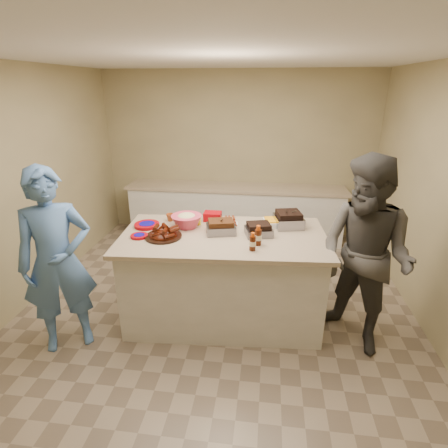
# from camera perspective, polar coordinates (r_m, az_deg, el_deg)

# --- Properties ---
(room) EXTENTS (4.50, 5.00, 2.70)m
(room) POSITION_cam_1_polar(r_m,az_deg,el_deg) (4.19, -1.27, -14.00)
(room) COLOR tan
(room) RESTS_ON ground
(back_counter) EXTENTS (3.60, 0.64, 0.90)m
(back_counter) POSITION_cam_1_polar(r_m,az_deg,el_deg) (5.94, 1.84, 2.01)
(back_counter) COLOR silver
(back_counter) RESTS_ON ground
(island) EXTENTS (2.19, 1.26, 1.01)m
(island) POSITION_cam_1_polar(r_m,az_deg,el_deg) (4.12, -0.09, -14.70)
(island) COLOR silver
(island) RESTS_ON ground
(rib_platter) EXTENTS (0.44, 0.44, 0.15)m
(rib_platter) POSITION_cam_1_polar(r_m,az_deg,el_deg) (3.61, -9.85, -2.14)
(rib_platter) COLOR #461204
(rib_platter) RESTS_ON island
(pulled_pork_tray) EXTENTS (0.34, 0.29, 0.09)m
(pulled_pork_tray) POSITION_cam_1_polar(r_m,az_deg,el_deg) (3.66, -0.51, -1.47)
(pulled_pork_tray) COLOR #47230F
(pulled_pork_tray) RESTS_ON island
(brisket_tray) EXTENTS (0.31, 0.28, 0.08)m
(brisket_tray) POSITION_cam_1_polar(r_m,az_deg,el_deg) (3.63, 5.64, -1.81)
(brisket_tray) COLOR black
(brisket_tray) RESTS_ON island
(roasting_pan) EXTENTS (0.35, 0.35, 0.12)m
(roasting_pan) POSITION_cam_1_polar(r_m,az_deg,el_deg) (3.89, 10.40, -0.39)
(roasting_pan) COLOR gray
(roasting_pan) RESTS_ON island
(coleslaw_bowl) EXTENTS (0.35, 0.35, 0.23)m
(coleslaw_bowl) POSITION_cam_1_polar(r_m,az_deg,el_deg) (3.84, -6.08, -0.47)
(coleslaw_bowl) COLOR #CE3B55
(coleslaw_bowl) RESTS_ON island
(sausage_plate) EXTENTS (0.32, 0.32, 0.05)m
(sausage_plate) POSITION_cam_1_polar(r_m,az_deg,el_deg) (3.89, 0.36, -0.06)
(sausage_plate) COLOR silver
(sausage_plate) RESTS_ON island
(mac_cheese_dish) EXTENTS (0.33, 0.27, 0.08)m
(mac_cheese_dish) POSITION_cam_1_polar(r_m,az_deg,el_deg) (3.91, 8.66, -0.20)
(mac_cheese_dish) COLOR #FAAC13
(mac_cheese_dish) RESTS_ON island
(bbq_bottle_a) EXTENTS (0.06, 0.06, 0.18)m
(bbq_bottle_a) POSITION_cam_1_polar(r_m,az_deg,el_deg) (3.30, 4.65, -4.28)
(bbq_bottle_a) COLOR #3D1506
(bbq_bottle_a) RESTS_ON island
(bbq_bottle_b) EXTENTS (0.07, 0.07, 0.20)m
(bbq_bottle_b) POSITION_cam_1_polar(r_m,az_deg,el_deg) (3.41, 5.53, -3.37)
(bbq_bottle_b) COLOR #3D1506
(bbq_bottle_b) RESTS_ON island
(mustard_bottle) EXTENTS (0.05, 0.05, 0.12)m
(mustard_bottle) POSITION_cam_1_polar(r_m,az_deg,el_deg) (3.89, -4.09, -0.12)
(mustard_bottle) COLOR yellow
(mustard_bottle) RESTS_ON island
(sauce_bowl) EXTENTS (0.14, 0.05, 0.13)m
(sauce_bowl) POSITION_cam_1_polar(r_m,az_deg,el_deg) (3.77, -1.08, -0.79)
(sauce_bowl) COLOR silver
(sauce_bowl) RESTS_ON island
(plate_stack_large) EXTENTS (0.29, 0.29, 0.03)m
(plate_stack_large) POSITION_cam_1_polar(r_m,az_deg,el_deg) (3.92, -12.45, -0.38)
(plate_stack_large) COLOR #8D0209
(plate_stack_large) RESTS_ON island
(plate_stack_small) EXTENTS (0.19, 0.19, 0.02)m
(plate_stack_small) POSITION_cam_1_polar(r_m,az_deg,el_deg) (3.67, -13.65, -2.09)
(plate_stack_small) COLOR #8D0209
(plate_stack_small) RESTS_ON island
(plastic_cup) EXTENTS (0.10, 0.09, 0.09)m
(plastic_cup) POSITION_cam_1_polar(r_m,az_deg,el_deg) (4.04, -8.74, 0.52)
(plastic_cup) COLOR #94451B
(plastic_cup) RESTS_ON island
(basket_stack) EXTENTS (0.20, 0.15, 0.10)m
(basket_stack) POSITION_cam_1_polar(r_m,az_deg,el_deg) (4.01, -1.87, 0.60)
(basket_stack) COLOR #8D0209
(basket_stack) RESTS_ON island
(guest_blue) EXTENTS (1.49, 1.91, 0.44)m
(guest_blue) POSITION_cam_1_polar(r_m,az_deg,el_deg) (4.10, -23.47, -17.08)
(guest_blue) COLOR #4D78B7
(guest_blue) RESTS_ON ground
(guest_gray) EXTENTS (2.03, 1.99, 0.72)m
(guest_gray) POSITION_cam_1_polar(r_m,az_deg,el_deg) (4.01, 19.98, -17.48)
(guest_gray) COLOR #474540
(guest_gray) RESTS_ON ground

